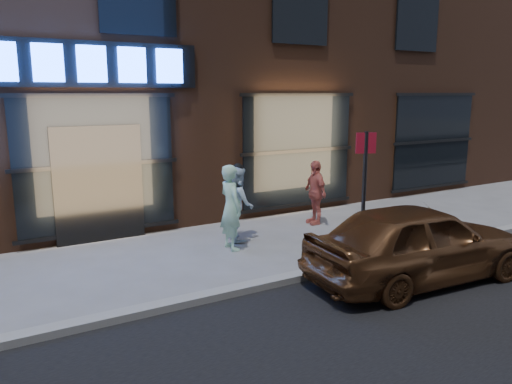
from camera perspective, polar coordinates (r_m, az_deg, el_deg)
ground at (r=7.46m, az=-9.95°, el=-13.06°), size 90.00×90.00×0.00m
curb at (r=7.43m, az=-9.97°, el=-12.64°), size 60.00×0.25×0.12m
storefront_building at (r=14.72m, az=-22.27°, el=18.69°), size 30.20×8.28×10.30m
man_bowtie at (r=9.77m, az=-2.89°, el=-1.77°), size 0.41×0.62×1.69m
man_cap at (r=10.42m, az=-2.05°, el=-1.30°), size 0.76×0.88×1.56m
passerby at (r=11.77m, az=6.77°, el=-0.03°), size 0.49×0.93×1.51m
gold_sedan at (r=8.57m, az=18.10°, el=-5.48°), size 3.99×1.84×1.32m
sign_post at (r=9.34m, az=12.27°, el=1.04°), size 0.36×0.16×2.37m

